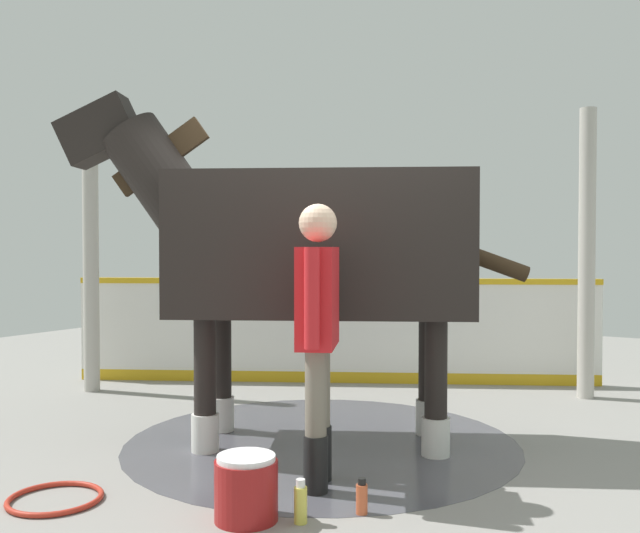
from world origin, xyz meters
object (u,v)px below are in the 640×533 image
at_px(handler, 318,322).
at_px(wash_bucket, 246,488).
at_px(bottle_spray, 362,498).
at_px(horse, 306,245).
at_px(bottle_shampoo, 301,503).
at_px(hose_coil, 55,498).

xyz_separation_m(handler, wash_bucket, (-0.06, -0.66, -0.84)).
height_order(wash_bucket, bottle_spray, wash_bucket).
xyz_separation_m(horse, bottle_shampoo, (0.79, -1.34, -1.38)).
distance_m(wash_bucket, bottle_spray, 0.64).
relative_size(handler, wash_bucket, 4.91).
height_order(horse, bottle_spray, horse).
distance_m(handler, bottle_spray, 1.06).
distance_m(bottle_shampoo, hose_coil, 1.48).
bearing_deg(horse, wash_bucket, 82.78).
distance_m(horse, bottle_spray, 2.03).
relative_size(horse, bottle_shampoo, 13.76).
bearing_deg(bottle_shampoo, bottle_spray, 51.08).
bearing_deg(bottle_spray, horse, 133.77).
height_order(handler, wash_bucket, handler).
relative_size(handler, bottle_spray, 8.67).
bearing_deg(handler, wash_bucket, -119.21).
xyz_separation_m(handler, hose_coil, (-1.18, -1.00, -1.00)).
relative_size(wash_bucket, bottle_spray, 1.77).
bearing_deg(hose_coil, bottle_shampoo, 18.00).
height_order(wash_bucket, bottle_shampoo, wash_bucket).
bearing_deg(bottle_shampoo, wash_bucket, -157.04).
distance_m(horse, handler, 1.09).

